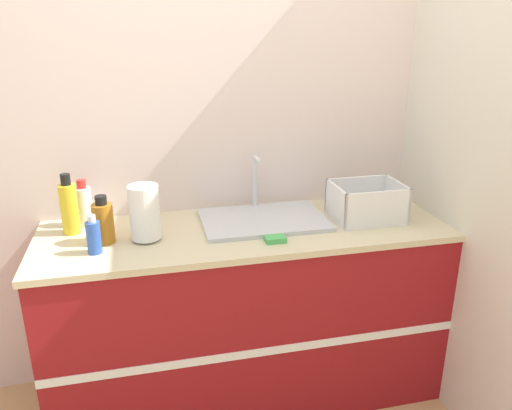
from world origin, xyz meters
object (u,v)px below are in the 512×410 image
Objects in this scene: bottle_amber at (103,222)px; paper_towel_roll at (145,213)px; dish_rack at (366,206)px; bottle_blue at (94,236)px; sink at (263,218)px; bottle_white_spray at (84,205)px; bottle_yellow at (69,207)px.

paper_towel_roll is at bearing -4.98° from bottle_amber.
dish_rack reaches higher than bottle_blue.
sink is 2.78× the size of bottle_amber.
dish_rack is at bearing -0.16° from bottle_amber.
dish_rack is 1.97× the size of bottle_blue.
sink is 3.54× the size of bottle_blue.
paper_towel_roll is at bearing 22.76° from bottle_blue.
paper_towel_roll is 0.36m from bottle_white_spray.
paper_towel_roll is 0.76× the size of dish_rack.
bottle_white_spray reaches higher than bottle_blue.
sink is 0.84m from bottle_white_spray.
bottle_amber is (-1.22, 0.00, 0.02)m from dish_rack.
bottle_white_spray is at bearing 100.75° from bottle_blue.
dish_rack is at bearing -9.92° from bottle_white_spray.
paper_towel_roll is at bearing -25.60° from bottle_yellow.
bottle_yellow is at bearing 154.40° from paper_towel_roll.
paper_towel_roll is 1.49× the size of bottle_blue.
sink reaches higher than bottle_white_spray.
bottle_white_spray is (-1.31, 0.23, 0.03)m from dish_rack.
bottle_amber is at bearing -173.67° from sink.
sink is 0.73m from bottle_amber.
dish_rack is 1.33m from bottle_white_spray.
bottle_yellow is (-0.33, 0.16, -0.00)m from paper_towel_roll.
bottle_yellow is at bearing -121.85° from bottle_white_spray.
bottle_amber is at bearing -66.74° from bottle_white_spray.
sink reaches higher than paper_towel_roll.
sink is 2.65× the size of bottle_white_spray.
bottle_amber is at bearing 179.84° from dish_rack.
sink is 2.37× the size of paper_towel_roll.
bottle_yellow is at bearing 136.87° from bottle_amber.
bottle_blue is at bearing -108.53° from bottle_amber.
bottle_yellow is at bearing 173.97° from dish_rack.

